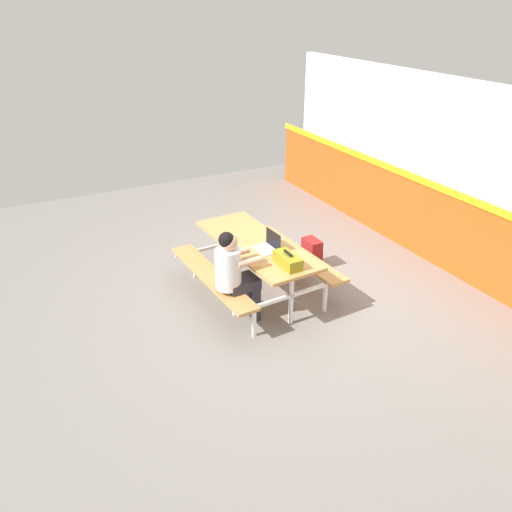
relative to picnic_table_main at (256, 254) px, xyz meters
The scene contains 7 objects.
ground_plane 0.61m from the picnic_table_main, ahead, with size 10.00×10.00×0.02m, color gray.
accent_backdrop 2.83m from the picnic_table_main, 86.43° to the left, with size 8.00×0.14×2.60m.
picnic_table_main is the anchor object (origin of this frame).
student_nearer 0.73m from the picnic_table_main, 48.04° to the right, with size 0.38×0.53×1.21m.
laptop_silver 0.32m from the picnic_table_main, 11.92° to the left, with size 0.33×0.24×0.22m.
toolbox_grey 0.76m from the picnic_table_main, ahead, with size 0.40×0.18×0.18m.
backpack_dark 1.14m from the picnic_table_main, 104.55° to the left, with size 0.30×0.22×0.44m.
Camera 1 is at (5.07, -2.73, 3.57)m, focal length 36.42 mm.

